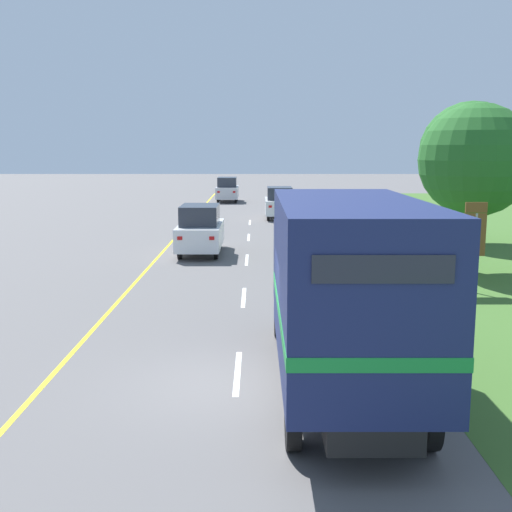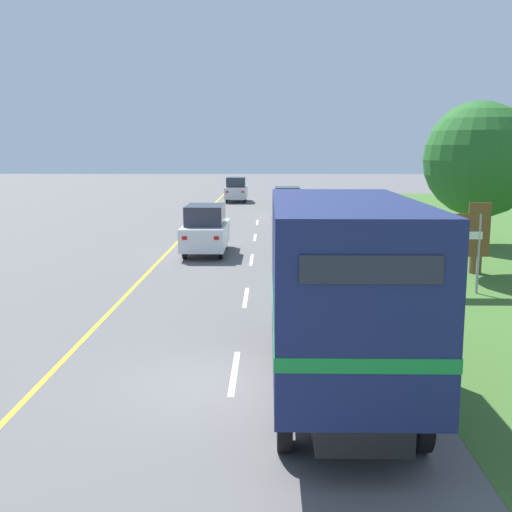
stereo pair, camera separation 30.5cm
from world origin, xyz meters
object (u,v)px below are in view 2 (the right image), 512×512
object	(u,v)px
lead_car_silver_ahead	(236,190)
roadside_tree_mid	(478,153)
roadside_tree_near	(481,161)
highway_sign	(457,237)
delineator_post	(417,311)
horse_trailer_truck	(338,286)
lead_car_white_ahead	(287,203)
lead_car_white	(206,230)

from	to	relation	value
lead_car_silver_ahead	roadside_tree_mid	distance (m)	27.02
roadside_tree_near	roadside_tree_mid	bearing A→B (deg)	73.07
highway_sign	delineator_post	xyz separation A→B (m)	(-2.11, -4.15, -1.27)
horse_trailer_truck	highway_sign	distance (m)	9.40
highway_sign	delineator_post	bearing A→B (deg)	-116.98
lead_car_silver_ahead	roadside_tree_mid	world-z (taller)	roadside_tree_mid
horse_trailer_truck	lead_car_white_ahead	distance (m)	29.57
roadside_tree_near	delineator_post	distance (m)	9.07
lead_car_white_ahead	highway_sign	xyz separation A→B (m)	(4.60, -21.32, 0.76)
lead_car_silver_ahead	roadside_tree_mid	size ratio (longest dim) A/B	0.63
lead_car_white	lead_car_silver_ahead	bearing A→B (deg)	90.07
highway_sign	roadside_tree_near	distance (m)	4.33
lead_car_white	roadside_tree_mid	bearing A→B (deg)	13.73
roadside_tree_near	delineator_post	world-z (taller)	roadside_tree_near
lead_car_white_ahead	roadside_tree_near	size ratio (longest dim) A/B	0.67
highway_sign	roadside_tree_mid	bearing A→B (deg)	69.67
lead_car_white	roadside_tree_near	size ratio (longest dim) A/B	0.72
roadside_tree_near	roadside_tree_mid	size ratio (longest dim) A/B	0.92
delineator_post	lead_car_white	bearing A→B (deg)	118.77
horse_trailer_truck	highway_sign	xyz separation A→B (m)	(4.53, 8.23, -0.24)
lead_car_white	roadside_tree_near	xyz separation A→B (m)	(10.16, -4.13, 2.99)
highway_sign	delineator_post	distance (m)	4.83
horse_trailer_truck	lead_car_white	bearing A→B (deg)	104.12
roadside_tree_mid	delineator_post	distance (m)	16.20
horse_trailer_truck	roadside_tree_mid	distance (m)	20.59
lead_car_silver_ahead	roadside_tree_near	distance (m)	32.72
lead_car_silver_ahead	highway_sign	size ratio (longest dim) A/B	1.47
horse_trailer_truck	roadside_tree_mid	bearing A→B (deg)	65.79
horse_trailer_truck	roadside_tree_mid	world-z (taller)	roadside_tree_mid
lead_car_white_ahead	roadside_tree_mid	size ratio (longest dim) A/B	0.62
lead_car_white	delineator_post	bearing A→B (deg)	-61.23
lead_car_white	lead_car_silver_ahead	size ratio (longest dim) A/B	1.05
lead_car_white_ahead	horse_trailer_truck	bearing A→B (deg)	-89.86
lead_car_white	roadside_tree_near	distance (m)	11.37
delineator_post	roadside_tree_near	bearing A→B (deg)	62.92
horse_trailer_truck	lead_car_white	distance (m)	16.17
horse_trailer_truck	lead_car_white	size ratio (longest dim) A/B	1.80
roadside_tree_mid	lead_car_white_ahead	bearing A→B (deg)	127.87
lead_car_white_ahead	highway_sign	world-z (taller)	highway_sign
lead_car_white	lead_car_silver_ahead	xyz separation A→B (m)	(-0.03, 26.82, -0.02)
horse_trailer_truck	lead_car_silver_ahead	distance (m)	42.67
roadside_tree_near	lead_car_white	bearing A→B (deg)	157.86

